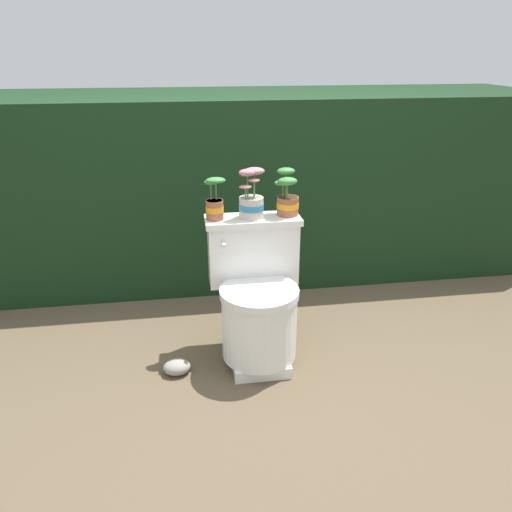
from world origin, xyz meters
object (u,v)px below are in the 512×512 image
potted_plant_left (215,203)px  potted_plant_midleft (251,200)px  potted_plant_middle (287,198)px  garden_stone (177,367)px  toilet (257,301)px

potted_plant_left → potted_plant_midleft: bearing=-1.5°
potted_plant_left → potted_plant_middle: (0.36, 0.01, 0.01)m
potted_plant_midleft → potted_plant_middle: (0.18, 0.02, 0.00)m
potted_plant_left → garden_stone: bearing=-134.8°
potted_plant_left → potted_plant_midleft: size_ratio=0.83×
potted_plant_midleft → garden_stone: (-0.40, -0.22, -0.76)m
toilet → potted_plant_left: potted_plant_left is taller
toilet → garden_stone: size_ratio=5.37×
toilet → potted_plant_middle: potted_plant_middle is taller
potted_plant_midleft → garden_stone: bearing=-151.1°
potted_plant_midleft → potted_plant_middle: size_ratio=1.08×
potted_plant_middle → potted_plant_left: bearing=-177.9°
potted_plant_left → potted_plant_middle: bearing=2.1°
potted_plant_left → potted_plant_midleft: 0.18m
potted_plant_left → potted_plant_middle: size_ratio=0.90×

